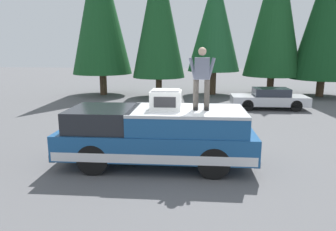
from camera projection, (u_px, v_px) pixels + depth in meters
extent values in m
plane|color=#565659|center=(182.00, 165.00, 8.97)|extent=(90.00, 90.00, 0.00)
cube|color=navy|center=(156.00, 141.00, 8.87)|extent=(2.00, 5.50, 0.70)
cube|color=silver|center=(156.00, 147.00, 8.91)|extent=(2.01, 5.39, 0.24)
cube|color=black|center=(104.00, 118.00, 8.85)|extent=(1.84, 1.87, 0.60)
cube|color=navy|center=(187.00, 121.00, 8.67)|extent=(1.92, 3.19, 0.52)
cube|color=#B7BABF|center=(187.00, 111.00, 8.61)|extent=(1.94, 3.19, 0.08)
cube|color=#232326|center=(66.00, 148.00, 9.14)|extent=(1.96, 0.16, 0.20)
cube|color=#B2B5BA|center=(251.00, 152.00, 8.72)|extent=(1.96, 0.16, 0.20)
cylinder|color=black|center=(93.00, 159.00, 8.23)|extent=(0.30, 0.84, 0.84)
cylinder|color=black|center=(110.00, 140.00, 9.88)|extent=(0.30, 0.84, 0.84)
cylinder|color=black|center=(214.00, 162.00, 7.98)|extent=(0.30, 0.84, 0.84)
cylinder|color=black|center=(210.00, 143.00, 9.64)|extent=(0.30, 0.84, 0.84)
cube|color=white|center=(166.00, 100.00, 8.50)|extent=(0.64, 0.84, 0.52)
cube|color=#2D2D30|center=(165.00, 102.00, 8.18)|extent=(0.01, 0.59, 0.29)
cube|color=#99999E|center=(166.00, 90.00, 8.44)|extent=(0.58, 0.76, 0.04)
cylinder|color=#423D38|center=(207.00, 95.00, 8.43)|extent=(0.15, 0.15, 0.84)
cube|color=black|center=(207.00, 109.00, 8.47)|extent=(0.26, 0.11, 0.08)
cylinder|color=#423D38|center=(196.00, 95.00, 8.46)|extent=(0.15, 0.15, 0.84)
cube|color=black|center=(196.00, 108.00, 8.50)|extent=(0.26, 0.11, 0.08)
cube|color=gray|center=(202.00, 68.00, 8.29)|extent=(0.24, 0.40, 0.58)
sphere|color=beige|center=(202.00, 51.00, 8.20)|extent=(0.22, 0.22, 0.22)
cylinder|color=gray|center=(211.00, 69.00, 8.24)|extent=(0.09, 0.23, 0.58)
cylinder|color=gray|center=(193.00, 68.00, 8.28)|extent=(0.09, 0.23, 0.58)
cube|color=silver|center=(269.00, 100.00, 17.19)|extent=(1.64, 4.10, 0.50)
cube|color=#282D38|center=(271.00, 92.00, 17.09)|extent=(1.31, 1.89, 0.42)
cylinder|color=black|center=(248.00, 105.00, 16.63)|extent=(0.20, 0.62, 0.62)
cylinder|color=black|center=(243.00, 101.00, 18.03)|extent=(0.20, 0.62, 0.62)
cylinder|color=black|center=(296.00, 106.00, 16.43)|extent=(0.20, 0.62, 0.62)
cylinder|color=black|center=(288.00, 101.00, 17.84)|extent=(0.20, 0.62, 0.62)
cylinder|color=#4C3826|center=(320.00, 88.00, 21.65)|extent=(0.51, 0.51, 1.23)
cone|color=#14421E|center=(328.00, 13.00, 20.58)|extent=(4.27, 4.27, 8.83)
cylinder|color=#4C3826|center=(270.00, 85.00, 22.59)|extent=(0.49, 0.49, 1.36)
cone|color=#194C23|center=(276.00, 8.00, 21.44)|extent=(4.07, 4.07, 9.38)
cylinder|color=#4C3826|center=(213.00, 83.00, 22.56)|extent=(0.44, 0.44, 1.71)
cone|color=#1E562D|center=(215.00, 21.00, 21.64)|extent=(3.70, 3.70, 6.96)
cylinder|color=#4C3826|center=(159.00, 87.00, 21.26)|extent=(0.42, 0.42, 1.39)
cone|color=#194C23|center=(158.00, 13.00, 20.22)|extent=(3.53, 3.53, 8.38)
cylinder|color=#4C3826|center=(103.00, 84.00, 22.44)|extent=(0.50, 0.50, 1.53)
cone|color=#194C23|center=(100.00, 6.00, 21.29)|extent=(4.17, 4.17, 9.26)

